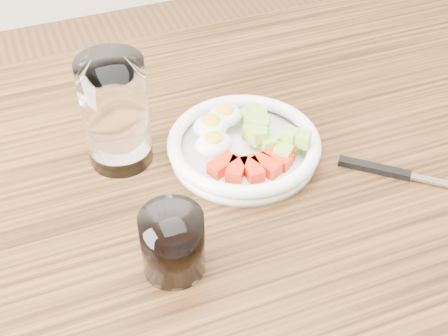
# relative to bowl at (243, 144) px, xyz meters

# --- Properties ---
(dining_table) EXTENTS (1.50, 0.90, 0.77)m
(dining_table) POSITION_rel_bowl_xyz_m (-0.04, -0.06, -0.12)
(dining_table) COLOR brown
(dining_table) RESTS_ON ground
(bowl) EXTENTS (0.23, 0.23, 0.06)m
(bowl) POSITION_rel_bowl_xyz_m (0.00, 0.00, 0.00)
(bowl) COLOR white
(bowl) RESTS_ON dining_table
(fork) EXTENTS (0.18, 0.16, 0.01)m
(fork) POSITION_rel_bowl_xyz_m (0.19, -0.13, -0.02)
(fork) COLOR black
(fork) RESTS_ON dining_table
(water_glass) EXTENTS (0.10, 0.10, 0.17)m
(water_glass) POSITION_rel_bowl_xyz_m (-0.18, 0.06, 0.06)
(water_glass) COLOR white
(water_glass) RESTS_ON dining_table
(coffee_glass) EXTENTS (0.08, 0.08, 0.09)m
(coffee_glass) POSITION_rel_bowl_xyz_m (-0.16, -0.17, 0.02)
(coffee_glass) COLOR white
(coffee_glass) RESTS_ON dining_table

